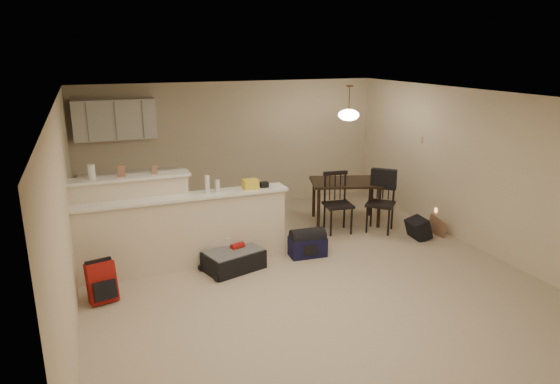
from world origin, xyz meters
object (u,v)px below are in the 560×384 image
red_backpack (102,282)px  black_daypack (418,229)px  dining_chair_far (381,202)px  dining_chair_near (338,203)px  pendant_lamp (349,114)px  suitcase (234,260)px  dining_table (346,186)px  navy_duffel (308,246)px

red_backpack → black_daypack: bearing=-8.5°
dining_chair_far → dining_chair_near: bearing=-154.8°
pendant_lamp → suitcase: pendant_lamp is taller
dining_table → red_backpack: size_ratio=2.83×
dining_chair_far → navy_duffel: bearing=-118.6°
dining_chair_near → red_backpack: size_ratio=2.06×
navy_duffel → dining_table: bearing=47.0°
pendant_lamp → navy_duffel: 2.55m
dining_chair_far → red_backpack: size_ratio=2.07×
pendant_lamp → dining_chair_far: (0.33, -0.65, -1.46)m
dining_table → suitcase: bearing=-135.6°
red_backpack → black_daypack: red_backpack is taller
dining_table → black_daypack: dining_table is taller
pendant_lamp → dining_chair_near: 1.57m
dining_chair_near → suitcase: bearing=-151.3°
dining_chair_far → suitcase: size_ratio=1.29×
suitcase → black_daypack: (3.26, 0.05, 0.03)m
dining_chair_near → red_backpack: (-3.95, -1.13, -0.27)m
suitcase → black_daypack: bearing=-15.3°
dining_table → suitcase: size_ratio=1.77×
dining_table → black_daypack: bearing=-39.9°
navy_duffel → pendant_lamp: bearing=47.0°
red_backpack → navy_duffel: size_ratio=0.92×
dining_table → dining_chair_near: size_ratio=1.38×
red_backpack → suitcase: bearing=-3.0°
dining_chair_far → suitcase: dining_chair_far is taller
suitcase → dining_chair_near: bearing=4.8°
dining_chair_far → suitcase: bearing=-125.1°
pendant_lamp → dining_chair_near: pendant_lamp is taller
dining_table → navy_duffel: (-1.30, -1.20, -0.54)m
navy_duffel → black_daypack: black_daypack is taller
pendant_lamp → red_backpack: size_ratio=1.21×
dining_chair_near → black_daypack: bearing=-26.8°
navy_duffel → dining_chair_far: bearing=22.9°
pendant_lamp → black_daypack: (0.75, -1.20, -1.82)m
dining_chair_near → dining_chair_far: 0.74m
dining_chair_near → black_daypack: 1.41m
dining_chair_near → navy_duffel: 1.26m
pendant_lamp → dining_chair_near: size_ratio=0.59×
pendant_lamp → black_daypack: size_ratio=1.63×
dining_chair_far → black_daypack: bearing=-9.2°
dining_table → navy_duffel: size_ratio=2.60×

